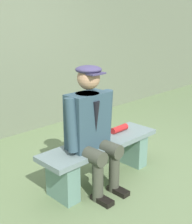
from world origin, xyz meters
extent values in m
plane|color=#60754B|center=(0.00, 0.00, 0.00)|extent=(30.00, 30.00, 0.00)
cube|color=slate|center=(0.00, 0.00, 0.43)|extent=(1.47, 0.41, 0.05)
cube|color=slate|center=(-0.54, 0.00, 0.20)|extent=(0.16, 0.35, 0.40)
cube|color=slate|center=(0.54, 0.00, 0.20)|extent=(0.16, 0.35, 0.40)
cube|color=#2D4550|center=(0.20, 0.00, 0.74)|extent=(0.43, 0.24, 0.57)
cylinder|color=#1E2338|center=(0.20, 0.00, 0.99)|extent=(0.24, 0.24, 0.06)
cone|color=black|center=(0.20, 0.12, 0.81)|extent=(0.07, 0.07, 0.31)
sphere|color=tan|center=(0.20, 0.02, 1.17)|extent=(0.22, 0.22, 0.22)
ellipsoid|color=#3A3456|center=(0.20, 0.02, 1.26)|extent=(0.26, 0.26, 0.08)
cube|color=#3A3456|center=(0.20, 0.12, 1.23)|extent=(0.18, 0.10, 0.02)
cylinder|color=#3D4133|center=(0.08, 0.13, 0.45)|extent=(0.15, 0.40, 0.15)
cylinder|color=#3D4133|center=(0.08, 0.27, 0.23)|extent=(0.11, 0.11, 0.45)
cube|color=black|center=(0.08, 0.33, 0.03)|extent=(0.10, 0.24, 0.05)
cylinder|color=#2D4550|center=(-0.04, 0.04, 0.76)|extent=(0.11, 0.14, 0.53)
cylinder|color=#3D4133|center=(0.32, 0.13, 0.45)|extent=(0.15, 0.40, 0.15)
cylinder|color=#3D4133|center=(0.32, 0.27, 0.23)|extent=(0.11, 0.11, 0.45)
cube|color=black|center=(0.32, 0.33, 0.03)|extent=(0.10, 0.24, 0.05)
cylinder|color=#2D4550|center=(0.45, 0.04, 0.76)|extent=(0.10, 0.14, 0.53)
cylinder|color=#B21E1E|center=(-0.37, -0.06, 0.49)|extent=(0.24, 0.08, 0.07)
cube|color=#616B54|center=(0.00, -2.02, 1.13)|extent=(12.00, 0.24, 2.27)
camera|label=1|loc=(2.15, 2.08, 1.69)|focal=47.79mm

